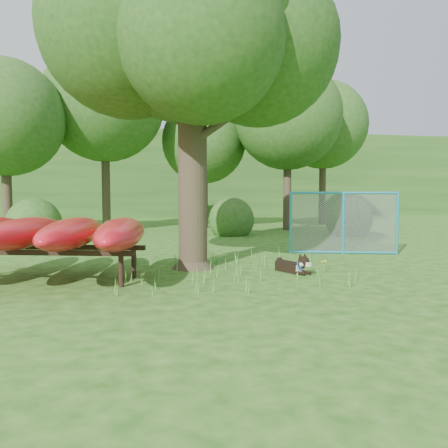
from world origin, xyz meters
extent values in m
plane|color=#205110|center=(0.00, 0.00, 0.00)|extent=(80.00, 80.00, 0.00)
cylinder|color=#32291B|center=(-0.41, 1.65, 2.45)|extent=(0.81, 0.81, 4.89)
cone|color=#32291B|center=(-0.41, 1.65, 0.24)|extent=(1.22, 1.22, 0.49)
sphere|color=#1D4513|center=(-0.41, 1.65, 5.48)|extent=(4.70, 4.70, 4.70)
sphere|color=#1D4513|center=(1.08, 1.70, 4.89)|extent=(3.52, 3.52, 3.52)
sphere|color=#1D4513|center=(-1.74, 1.75, 5.09)|extent=(3.72, 3.72, 3.72)
sphere|color=#1D4513|center=(-0.38, 0.38, 4.50)|extent=(3.13, 3.13, 3.13)
sphere|color=#1D4513|center=(-0.56, 2.87, 5.87)|extent=(3.33, 3.33, 3.33)
cylinder|color=#32291B|center=(0.14, 1.44, 3.13)|extent=(1.39, 0.21, 1.04)
cylinder|color=#32291B|center=(-0.79, 2.01, 3.52)|extent=(0.84, 1.00, 1.00)
cylinder|color=#6D6451|center=(-0.14, 2.64, 0.63)|extent=(0.14, 0.14, 1.26)
cylinder|color=#6D6451|center=(-0.14, 2.64, 1.07)|extent=(0.35, 0.15, 0.07)
cylinder|color=black|center=(-1.89, -0.05, 0.29)|extent=(0.11, 0.11, 0.57)
cylinder|color=black|center=(-1.68, 0.72, 0.29)|extent=(0.11, 0.11, 0.57)
cube|color=black|center=(-3.32, 0.33, 0.60)|extent=(3.34, 0.98, 0.09)
cube|color=black|center=(-3.12, 1.11, 0.60)|extent=(3.34, 0.98, 0.09)
ellipsoid|color=red|center=(-3.66, 0.84, 0.92)|extent=(1.33, 3.52, 0.55)
ellipsoid|color=red|center=(-2.78, 0.60, 0.92)|extent=(1.21, 3.51, 0.55)
ellipsoid|color=red|center=(-1.89, 0.36, 0.92)|extent=(1.10, 3.49, 0.55)
cube|color=black|center=(1.51, 0.80, 0.11)|extent=(0.47, 0.67, 0.21)
cube|color=silver|center=(1.62, 0.56, 0.10)|extent=(0.23, 0.19, 0.20)
sphere|color=black|center=(1.69, 0.41, 0.27)|extent=(0.23, 0.23, 0.23)
cube|color=silver|center=(1.73, 0.31, 0.23)|extent=(0.13, 0.15, 0.08)
sphere|color=silver|center=(1.63, 0.36, 0.23)|extent=(0.11, 0.11, 0.11)
sphere|color=silver|center=(1.76, 0.42, 0.23)|extent=(0.11, 0.11, 0.11)
cone|color=black|center=(1.62, 0.42, 0.39)|extent=(0.10, 0.11, 0.11)
cone|color=black|center=(1.73, 0.47, 0.39)|extent=(0.12, 0.13, 0.11)
cylinder|color=black|center=(1.60, 0.40, 0.04)|extent=(0.17, 0.27, 0.06)
cylinder|color=black|center=(1.75, 0.47, 0.04)|extent=(0.17, 0.27, 0.06)
sphere|color=black|center=(1.42, 1.13, 0.20)|extent=(0.14, 0.14, 0.14)
torus|color=#1651AA|center=(1.66, 0.47, 0.21)|extent=(0.23, 0.15, 0.22)
cylinder|color=teal|center=(2.51, 3.51, 0.85)|extent=(0.09, 0.09, 1.70)
cylinder|color=teal|center=(3.87, 3.12, 0.85)|extent=(0.09, 0.09, 1.70)
cylinder|color=teal|center=(5.23, 2.72, 0.85)|extent=(0.09, 0.09, 1.70)
cylinder|color=teal|center=(3.87, 3.12, 1.66)|extent=(2.74, 0.86, 0.07)
cylinder|color=teal|center=(3.87, 3.12, 0.05)|extent=(2.74, 0.86, 0.07)
plane|color=gray|center=(3.87, 3.12, 0.85)|extent=(2.72, 0.79, 2.83)
cylinder|color=#4B9530|center=(2.27, 0.72, 0.10)|extent=(0.02, 0.02, 0.21)
sphere|color=gold|center=(2.27, 0.72, 0.21)|extent=(0.04, 0.04, 0.04)
sphere|color=gold|center=(2.30, 0.75, 0.22)|extent=(0.04, 0.04, 0.04)
sphere|color=gold|center=(2.23, 0.75, 0.20)|extent=(0.04, 0.04, 0.04)
sphere|color=gold|center=(2.30, 0.70, 0.21)|extent=(0.04, 0.04, 0.04)
sphere|color=gold|center=(2.25, 0.70, 0.22)|extent=(0.04, 0.04, 0.04)
cylinder|color=#32291B|center=(-6.50, 10.00, 2.10)|extent=(0.36, 0.36, 4.20)
sphere|color=#254F19|center=(-6.50, 10.00, 4.50)|extent=(4.40, 4.40, 4.40)
cylinder|color=#32291B|center=(-3.00, 12.00, 2.62)|extent=(0.36, 0.36, 5.25)
sphere|color=#254F19|center=(-3.00, 12.00, 5.62)|extent=(5.20, 5.20, 5.20)
cylinder|color=#32291B|center=(1.50, 13.00, 1.92)|extent=(0.36, 0.36, 3.85)
sphere|color=#254F19|center=(1.50, 13.00, 4.12)|extent=(4.00, 4.00, 4.00)
cylinder|color=#32291B|center=(5.00, 11.00, 2.38)|extent=(0.36, 0.36, 4.76)
sphere|color=#254F19|center=(5.00, 11.00, 5.10)|extent=(4.80, 4.80, 4.80)
cylinder|color=#32291B|center=(8.00, 14.00, 2.45)|extent=(0.36, 0.36, 4.90)
sphere|color=#254F19|center=(8.00, 14.00, 5.25)|extent=(4.60, 4.60, 4.60)
sphere|color=#254F19|center=(-5.00, 7.50, 0.00)|extent=(1.80, 1.80, 1.80)
sphere|color=#254F19|center=(6.50, 8.00, 0.00)|extent=(1.80, 1.80, 1.80)
sphere|color=#254F19|center=(2.00, 9.00, 0.00)|extent=(1.80, 1.80, 1.80)
cube|color=#254F19|center=(0.00, 28.00, 3.00)|extent=(80.00, 12.00, 6.00)
camera|label=1|loc=(-1.55, -7.85, 1.64)|focal=35.00mm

